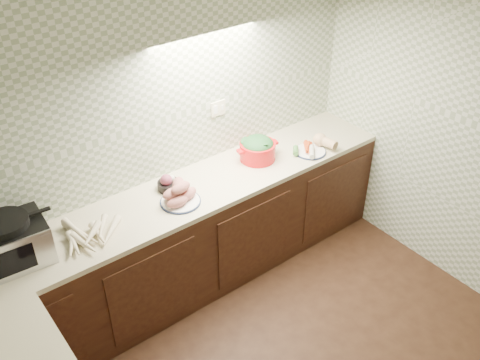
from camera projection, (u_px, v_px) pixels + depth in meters
room at (343, 217)px, 2.53m from camera, size 3.60×3.60×2.60m
counter at (164, 355)px, 3.29m from camera, size 3.60×3.60×0.90m
toaster_oven at (10, 242)px, 3.26m from camera, size 0.46×0.37×0.32m
parsnip_pile at (96, 230)px, 3.53m from camera, size 0.47×0.36×0.08m
sweet_potato_plate at (179, 194)px, 3.80m from camera, size 0.30×0.29×0.18m
onion_bowl at (168, 184)px, 3.95m from camera, size 0.17×0.17×0.13m
dutch_oven at (258, 148)px, 4.27m from camera, size 0.36×0.33×0.20m
veg_plate at (314, 145)px, 4.42m from camera, size 0.35×0.27×0.12m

